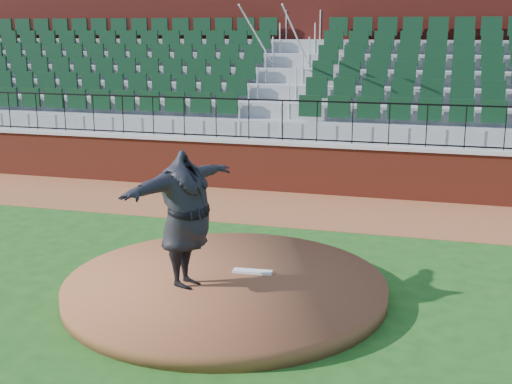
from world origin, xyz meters
TOP-DOWN VIEW (x-y plane):
  - ground at (0.00, 0.00)m, footprint 90.00×90.00m
  - warning_track at (0.00, 5.40)m, footprint 34.00×3.20m
  - field_wall at (0.00, 7.00)m, footprint 34.00×0.35m
  - wall_cap at (0.00, 7.00)m, footprint 34.00×0.45m
  - wall_railing at (0.00, 7.00)m, footprint 34.00×0.05m
  - seating_stands at (0.00, 9.72)m, footprint 34.00×5.10m
  - concourse_wall at (0.00, 12.52)m, footprint 34.00×0.50m
  - pitchers_mound at (-0.07, -0.00)m, footprint 4.96×4.96m
  - pitching_rubber at (0.25, 0.41)m, footprint 0.63×0.20m
  - pitcher at (-0.54, -0.39)m, footprint 1.31×2.63m

SIDE VIEW (x-z plane):
  - ground at x=0.00m, z-range 0.00..0.00m
  - warning_track at x=0.00m, z-range 0.00..0.01m
  - pitchers_mound at x=-0.07m, z-range 0.00..0.25m
  - pitching_rubber at x=0.25m, z-range 0.25..0.29m
  - field_wall at x=0.00m, z-range 0.00..1.20m
  - wall_cap at x=0.00m, z-range 1.20..1.30m
  - pitcher at x=-0.54m, z-range 0.25..2.32m
  - wall_railing at x=0.00m, z-range 1.30..2.30m
  - seating_stands at x=0.00m, z-range 0.00..4.60m
  - concourse_wall at x=0.00m, z-range 0.00..5.50m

